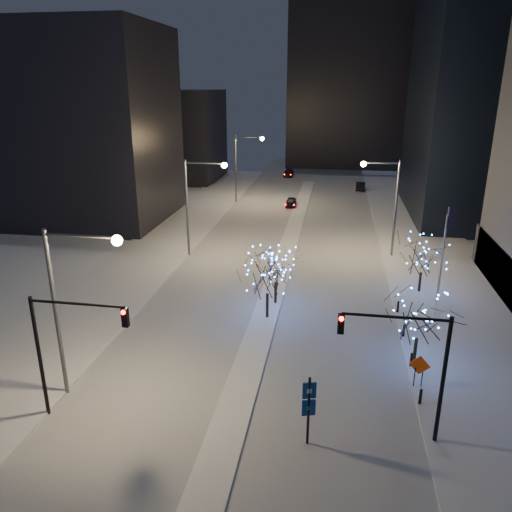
% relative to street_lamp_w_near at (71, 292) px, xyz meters
% --- Properties ---
extents(ground, '(160.00, 160.00, 0.00)m').
position_rel_street_lamp_w_near_xyz_m(ground, '(8.94, -2.00, -6.50)').
color(ground, white).
rests_on(ground, ground).
extents(road, '(20.00, 130.00, 0.02)m').
position_rel_street_lamp_w_near_xyz_m(road, '(8.94, 33.00, -6.49)').
color(road, '#AEB4BD').
rests_on(road, ground).
extents(median, '(2.00, 80.00, 0.15)m').
position_rel_street_lamp_w_near_xyz_m(median, '(8.94, 28.00, -6.42)').
color(median, silver).
rests_on(median, ground).
extents(east_sidewalk, '(10.00, 90.00, 0.15)m').
position_rel_street_lamp_w_near_xyz_m(east_sidewalk, '(23.94, 18.00, -6.42)').
color(east_sidewalk, silver).
rests_on(east_sidewalk, ground).
extents(west_sidewalk, '(8.00, 90.00, 0.15)m').
position_rel_street_lamp_w_near_xyz_m(west_sidewalk, '(-5.06, 18.00, -6.42)').
color(west_sidewalk, silver).
rests_on(west_sidewalk, ground).
extents(filler_west_near, '(22.00, 18.00, 24.00)m').
position_rel_street_lamp_w_near_xyz_m(filler_west_near, '(-19.06, 38.00, 5.50)').
color(filler_west_near, black).
rests_on(filler_west_near, ground).
extents(filler_west_far, '(18.00, 16.00, 16.00)m').
position_rel_street_lamp_w_near_xyz_m(filler_west_far, '(-17.06, 68.00, 1.50)').
color(filler_west_far, black).
rests_on(filler_west_far, ground).
extents(horizon_block, '(24.00, 14.00, 42.00)m').
position_rel_street_lamp_w_near_xyz_m(horizon_block, '(14.94, 90.00, 14.50)').
color(horizon_block, black).
rests_on(horizon_block, ground).
extents(street_lamp_w_near, '(4.40, 0.56, 10.00)m').
position_rel_street_lamp_w_near_xyz_m(street_lamp_w_near, '(0.00, 0.00, 0.00)').
color(street_lamp_w_near, '#595E66').
rests_on(street_lamp_w_near, ground).
extents(street_lamp_w_mid, '(4.40, 0.56, 10.00)m').
position_rel_street_lamp_w_near_xyz_m(street_lamp_w_mid, '(0.00, 25.00, 0.00)').
color(street_lamp_w_mid, '#595E66').
rests_on(street_lamp_w_mid, ground).
extents(street_lamp_w_far, '(4.40, 0.56, 10.00)m').
position_rel_street_lamp_w_near_xyz_m(street_lamp_w_far, '(0.00, 50.00, 0.00)').
color(street_lamp_w_far, '#595E66').
rests_on(street_lamp_w_far, ground).
extents(street_lamp_east, '(3.90, 0.56, 10.00)m').
position_rel_street_lamp_w_near_xyz_m(street_lamp_east, '(19.02, 28.00, -0.05)').
color(street_lamp_east, '#595E66').
rests_on(street_lamp_east, ground).
extents(traffic_signal_west, '(5.26, 0.43, 7.00)m').
position_rel_street_lamp_w_near_xyz_m(traffic_signal_west, '(0.50, -2.00, -1.74)').
color(traffic_signal_west, black).
rests_on(traffic_signal_west, ground).
extents(traffic_signal_east, '(5.26, 0.43, 7.00)m').
position_rel_street_lamp_w_near_xyz_m(traffic_signal_east, '(17.88, -1.00, -1.74)').
color(traffic_signal_east, black).
rests_on(traffic_signal_east, ground).
extents(flagpoles, '(1.35, 2.60, 8.00)m').
position_rel_street_lamp_w_near_xyz_m(flagpoles, '(22.30, 15.25, -1.70)').
color(flagpoles, silver).
rests_on(flagpoles, east_sidewalk).
extents(bollards, '(0.16, 12.16, 0.90)m').
position_rel_street_lamp_w_near_xyz_m(bollards, '(19.14, 8.00, -5.90)').
color(bollards, black).
rests_on(bollards, east_sidewalk).
extents(car_near, '(1.59, 3.81, 1.29)m').
position_rel_street_lamp_w_near_xyz_m(car_near, '(7.44, 48.68, -5.86)').
color(car_near, black).
rests_on(car_near, ground).
extents(car_mid, '(1.75, 4.32, 1.39)m').
position_rel_street_lamp_w_near_xyz_m(car_mid, '(17.94, 62.53, -5.80)').
color(car_mid, black).
rests_on(car_mid, ground).
extents(car_far, '(1.87, 4.48, 1.29)m').
position_rel_street_lamp_w_near_xyz_m(car_far, '(4.60, 73.51, -5.85)').
color(car_far, black).
rests_on(car_far, ground).
extents(holiday_tree_median_near, '(4.75, 4.75, 5.44)m').
position_rel_street_lamp_w_near_xyz_m(holiday_tree_median_near, '(9.14, 11.51, -2.82)').
color(holiday_tree_median_near, black).
rests_on(holiday_tree_median_near, median).
extents(holiday_tree_median_far, '(4.20, 4.20, 4.57)m').
position_rel_street_lamp_w_near_xyz_m(holiday_tree_median_far, '(9.44, 14.23, -3.30)').
color(holiday_tree_median_far, black).
rests_on(holiday_tree_median_far, median).
extents(holiday_tree_plaza_near, '(4.59, 4.59, 4.91)m').
position_rel_street_lamp_w_near_xyz_m(holiday_tree_plaza_near, '(19.44, 6.71, -3.25)').
color(holiday_tree_plaza_near, black).
rests_on(holiday_tree_plaza_near, east_sidewalk).
extents(holiday_tree_plaza_far, '(4.45, 4.45, 5.10)m').
position_rel_street_lamp_w_near_xyz_m(holiday_tree_plaza_far, '(21.40, 18.62, -3.11)').
color(holiday_tree_plaza_far, black).
rests_on(holiday_tree_plaza_far, east_sidewalk).
extents(wayfinding_sign, '(0.68, 0.28, 3.83)m').
position_rel_street_lamp_w_near_xyz_m(wayfinding_sign, '(13.10, -2.12, -4.15)').
color(wayfinding_sign, black).
rests_on(wayfinding_sign, ground).
extents(construction_sign, '(1.22, 0.33, 2.04)m').
position_rel_street_lamp_w_near_xyz_m(construction_sign, '(19.24, 3.75, -5.12)').
color(construction_sign, black).
rests_on(construction_sign, east_sidewalk).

